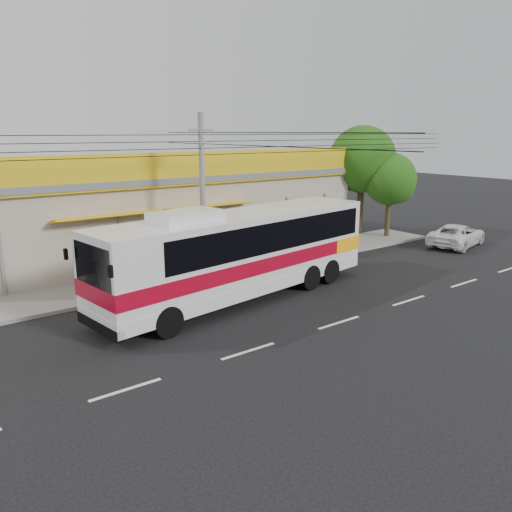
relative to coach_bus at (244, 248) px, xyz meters
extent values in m
plane|color=black|center=(1.09, -1.80, -2.09)|extent=(120.00, 120.00, 0.00)
cube|color=gray|center=(1.09, 4.20, -2.01)|extent=(30.00, 3.20, 0.15)
cube|color=#9F9580|center=(1.09, 9.80, 0.01)|extent=(22.00, 8.00, 4.20)
cube|color=slate|center=(1.09, 9.80, 2.26)|extent=(22.60, 8.60, 0.30)
cube|color=gold|center=(1.09, 5.68, 2.81)|extent=(22.00, 0.24, 1.60)
cube|color=#B21E09|center=(-0.91, 5.65, 2.81)|extent=(9.00, 0.10, 1.20)
cube|color=#147416|center=(7.59, 5.65, 2.81)|extent=(2.40, 0.10, 1.10)
cube|color=navy|center=(10.29, 5.65, 2.81)|extent=(2.20, 0.10, 1.10)
cube|color=gold|center=(-0.91, 5.50, 0.91)|extent=(10.00, 1.20, 0.37)
cube|color=silver|center=(-0.20, -0.03, -0.09)|extent=(12.86, 4.35, 3.05)
cube|color=#9F061C|center=(-0.20, -0.03, -0.46)|extent=(12.91, 4.39, 0.58)
cube|color=#FFA80D|center=(5.22, 0.73, -0.46)|extent=(2.04, 2.90, 0.63)
cube|color=black|center=(0.53, 0.07, 0.59)|extent=(10.78, 4.10, 1.16)
cube|color=black|center=(-6.36, -0.89, 0.38)|extent=(0.49, 2.31, 1.58)
cube|color=silver|center=(-2.80, -0.39, 1.62)|extent=(2.70, 1.81, 0.38)
cylinder|color=black|center=(-4.41, -1.81, -1.54)|extent=(1.13, 0.48, 1.09)
cylinder|color=black|center=(-4.74, 0.54, -1.54)|extent=(1.13, 0.48, 1.09)
cylinder|color=black|center=(4.24, -0.61, -1.54)|extent=(1.13, 0.48, 1.09)
cylinder|color=black|center=(3.91, 1.75, -1.54)|extent=(1.13, 0.48, 1.09)
imported|color=white|center=(15.69, 0.25, -1.43)|extent=(5.06, 3.13, 1.31)
cylinder|color=#5E5E5C|center=(-0.19, 2.85, 1.63)|extent=(0.24, 0.24, 7.44)
cube|color=#5E5E5C|center=(-0.19, 2.85, 4.61)|extent=(1.12, 0.11, 0.11)
cylinder|color=#2F1F13|center=(14.18, 4.22, -0.72)|extent=(0.31, 0.31, 2.74)
sphere|color=#16440E|center=(14.18, 4.22, 1.68)|extent=(3.25, 3.25, 3.25)
sphere|color=#16440E|center=(14.70, 3.96, 1.16)|extent=(2.05, 2.05, 2.05)
cylinder|color=#2F1F13|center=(13.50, 5.95, -0.30)|extent=(0.40, 0.40, 3.58)
sphere|color=#16440E|center=(13.50, 5.95, 2.84)|extent=(4.25, 4.25, 4.25)
sphere|color=#16440E|center=(14.17, 5.62, 2.17)|extent=(2.69, 2.69, 2.69)
camera|label=1|loc=(-11.28, -15.93, 4.55)|focal=35.00mm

